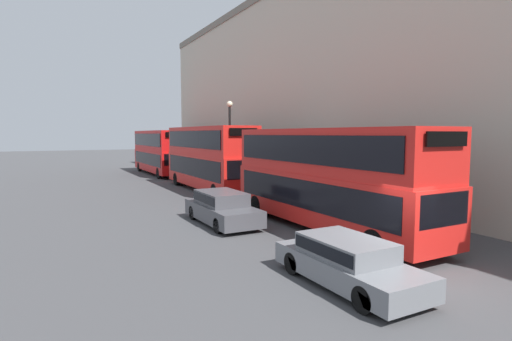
# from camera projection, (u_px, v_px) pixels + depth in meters

# --- Properties ---
(ground_plane) EXTENTS (200.00, 200.00, 0.00)m
(ground_plane) POSITION_uv_depth(u_px,v_px,m) (405.00, 278.00, 11.17)
(ground_plane) COLOR #424244
(bus_leading) EXTENTS (2.59, 11.09, 4.24)m
(bus_leading) POSITION_uv_depth(u_px,v_px,m) (327.00, 174.00, 16.57)
(bus_leading) COLOR red
(bus_leading) RESTS_ON ground
(bus_second_in_queue) EXTENTS (2.59, 11.09, 4.51)m
(bus_second_in_queue) POSITION_uv_depth(u_px,v_px,m) (209.00, 156.00, 28.16)
(bus_second_in_queue) COLOR red
(bus_second_in_queue) RESTS_ON ground
(bus_third_in_queue) EXTENTS (2.59, 11.20, 4.34)m
(bus_third_in_queue) POSITION_uv_depth(u_px,v_px,m) (159.00, 150.00, 39.80)
(bus_third_in_queue) COLOR red
(bus_third_in_queue) RESTS_ON ground
(car_dark_sedan) EXTENTS (1.80, 4.48, 1.27)m
(car_dark_sedan) POSITION_uv_depth(u_px,v_px,m) (347.00, 260.00, 10.56)
(car_dark_sedan) COLOR slate
(car_dark_sedan) RESTS_ON ground
(car_hatchback) EXTENTS (1.88, 4.74, 1.45)m
(car_hatchback) POSITION_uv_depth(u_px,v_px,m) (222.00, 207.00, 17.84)
(car_hatchback) COLOR #47474C
(car_hatchback) RESTS_ON ground
(street_lamp) EXTENTS (0.44, 0.44, 6.44)m
(street_lamp) POSITION_uv_depth(u_px,v_px,m) (230.00, 134.00, 29.65)
(street_lamp) COLOR black
(street_lamp) RESTS_ON ground
(pedestrian) EXTENTS (0.36, 0.36, 1.60)m
(pedestrian) POSITION_uv_depth(u_px,v_px,m) (245.00, 178.00, 29.62)
(pedestrian) COLOR maroon
(pedestrian) RESTS_ON ground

